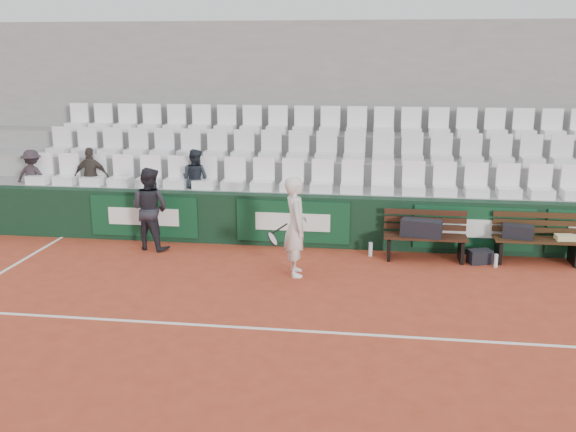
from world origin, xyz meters
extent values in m
plane|color=#AB3F26|center=(0.00, 0.00, 0.00)|extent=(80.00, 80.00, 0.00)
cube|color=white|center=(0.00, 0.00, 0.00)|extent=(18.00, 0.06, 0.01)
cube|color=black|center=(0.00, 4.00, 0.50)|extent=(18.00, 0.30, 1.00)
cube|color=#0C381E|center=(-3.20, 3.83, 0.52)|extent=(2.20, 0.04, 0.82)
cube|color=#0C381E|center=(-0.20, 3.83, 0.52)|extent=(2.20, 0.04, 0.82)
cube|color=#0C381E|center=(3.20, 3.83, 0.52)|extent=(2.20, 0.04, 0.82)
cube|color=gray|center=(0.00, 4.62, 0.50)|extent=(18.00, 0.95, 1.00)
cube|color=gray|center=(0.00, 5.58, 0.72)|extent=(18.00, 0.95, 1.45)
cube|color=gray|center=(0.00, 6.53, 0.95)|extent=(18.00, 0.95, 1.90)
cube|color=gray|center=(0.00, 7.15, 2.20)|extent=(18.00, 0.30, 4.40)
cube|color=white|center=(0.00, 4.45, 1.31)|extent=(11.90, 0.44, 0.63)
cube|color=silver|center=(0.00, 5.40, 1.77)|extent=(11.90, 0.44, 0.63)
cube|color=white|center=(0.00, 6.35, 2.21)|extent=(11.90, 0.44, 0.63)
cube|color=#341A0F|center=(2.30, 3.43, 0.23)|extent=(1.50, 0.56, 0.45)
cube|color=#362110|center=(4.27, 3.51, 0.23)|extent=(1.50, 0.56, 0.45)
cube|color=black|center=(2.22, 3.39, 0.60)|extent=(0.77, 0.47, 0.31)
cube|color=black|center=(3.93, 3.51, 0.57)|extent=(0.56, 0.34, 0.24)
cube|color=#C5BF7F|center=(4.75, 3.50, 0.50)|extent=(0.34, 0.25, 0.09)
cube|color=black|center=(3.27, 3.34, 0.12)|extent=(0.47, 0.37, 0.25)
cylinder|color=silver|center=(1.31, 3.49, 0.13)|extent=(0.07, 0.07, 0.26)
cylinder|color=silver|center=(3.52, 3.14, 0.12)|extent=(0.07, 0.07, 0.24)
imported|color=silver|center=(0.06, 2.29, 0.85)|extent=(0.54, 0.70, 1.71)
torus|color=black|center=(-0.34, 2.29, 0.62)|extent=(0.19, 0.30, 0.26)
cylinder|color=black|center=(-0.21, 2.29, 0.81)|extent=(0.26, 0.03, 0.20)
imported|color=black|center=(-2.90, 3.38, 0.80)|extent=(0.91, 0.79, 1.59)
imported|color=#292026|center=(-5.88, 4.50, 1.58)|extent=(0.75, 0.43, 1.16)
imported|color=#342E2A|center=(-4.56, 4.50, 1.61)|extent=(0.75, 0.40, 1.23)
imported|color=black|center=(-2.31, 4.50, 1.62)|extent=(0.72, 0.63, 1.24)
camera|label=1|loc=(1.37, -8.05, 3.71)|focal=40.00mm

